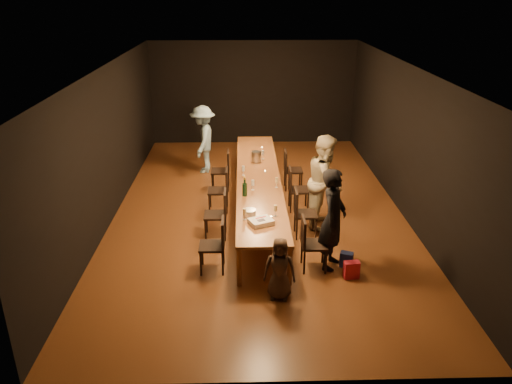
{
  "coord_description": "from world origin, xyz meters",
  "views": [
    {
      "loc": [
        -0.32,
        -9.68,
        4.43
      ],
      "look_at": [
        -0.09,
        -1.42,
        1.0
      ],
      "focal_mm": 35.0,
      "sensor_mm": 36.0,
      "label": 1
    }
  ],
  "objects_px": {
    "chair_right_0": "(314,244)",
    "woman_tan": "(325,181)",
    "chair_right_3": "(293,170)",
    "birthday_cake": "(261,222)",
    "chair_left_3": "(220,170)",
    "child": "(280,269)",
    "chair_right_2": "(299,189)",
    "ice_bucket": "(256,157)",
    "chair_left_0": "(212,245)",
    "champagne_bottle": "(245,186)",
    "man_blue": "(203,139)",
    "chair_right_1": "(306,213)",
    "chair_left_1": "(215,214)",
    "chair_left_2": "(218,190)",
    "woman_birthday": "(333,219)",
    "table": "(259,179)",
    "plate_stack": "(250,213)"
  },
  "relations": [
    {
      "from": "chair_right_0",
      "to": "chair_right_2",
      "type": "relative_size",
      "value": 1.0
    },
    {
      "from": "child",
      "to": "table",
      "type": "bearing_deg",
      "value": 101.32
    },
    {
      "from": "ice_bucket",
      "to": "woman_tan",
      "type": "bearing_deg",
      "value": -52.42
    },
    {
      "from": "chair_right_2",
      "to": "chair_left_0",
      "type": "bearing_deg",
      "value": -35.31
    },
    {
      "from": "table",
      "to": "man_blue",
      "type": "xyz_separation_m",
      "value": [
        -1.32,
        2.45,
        0.15
      ]
    },
    {
      "from": "chair_right_2",
      "to": "chair_left_1",
      "type": "xyz_separation_m",
      "value": [
        -1.7,
        -1.2,
        0.0
      ]
    },
    {
      "from": "chair_right_3",
      "to": "birthday_cake",
      "type": "bearing_deg",
      "value": -14.49
    },
    {
      "from": "woman_birthday",
      "to": "plate_stack",
      "type": "relative_size",
      "value": 8.0
    },
    {
      "from": "chair_left_0",
      "to": "chair_right_3",
      "type": "bearing_deg",
      "value": -25.28
    },
    {
      "from": "woman_birthday",
      "to": "table",
      "type": "bearing_deg",
      "value": 49.33
    },
    {
      "from": "chair_right_3",
      "to": "ice_bucket",
      "type": "height_order",
      "value": "ice_bucket"
    },
    {
      "from": "chair_left_2",
      "to": "ice_bucket",
      "type": "distance_m",
      "value": 1.35
    },
    {
      "from": "table",
      "to": "chair_left_2",
      "type": "relative_size",
      "value": 6.45
    },
    {
      "from": "woman_tan",
      "to": "birthday_cake",
      "type": "height_order",
      "value": "woman_tan"
    },
    {
      "from": "chair_left_2",
      "to": "plate_stack",
      "type": "relative_size",
      "value": 4.25
    },
    {
      "from": "chair_right_3",
      "to": "chair_left_0",
      "type": "xyz_separation_m",
      "value": [
        -1.7,
        -3.6,
        0.0
      ]
    },
    {
      "from": "chair_right_1",
      "to": "man_blue",
      "type": "relative_size",
      "value": 0.55
    },
    {
      "from": "chair_right_3",
      "to": "birthday_cake",
      "type": "relative_size",
      "value": 2.01
    },
    {
      "from": "chair_right_2",
      "to": "champagne_bottle",
      "type": "xyz_separation_m",
      "value": [
        -1.14,
        -0.99,
        0.47
      ]
    },
    {
      "from": "chair_right_1",
      "to": "chair_left_0",
      "type": "bearing_deg",
      "value": -54.78
    },
    {
      "from": "chair_right_3",
      "to": "chair_left_3",
      "type": "xyz_separation_m",
      "value": [
        -1.7,
        0.0,
        0.0
      ]
    },
    {
      "from": "chair_left_0",
      "to": "chair_left_2",
      "type": "bearing_deg",
      "value": 0.0
    },
    {
      "from": "woman_birthday",
      "to": "champagne_bottle",
      "type": "xyz_separation_m",
      "value": [
        -1.44,
        1.32,
        0.06
      ]
    },
    {
      "from": "chair_right_0",
      "to": "chair_left_3",
      "type": "relative_size",
      "value": 1.0
    },
    {
      "from": "champagne_bottle",
      "to": "woman_birthday",
      "type": "bearing_deg",
      "value": -42.53
    },
    {
      "from": "woman_birthday",
      "to": "plate_stack",
      "type": "distance_m",
      "value": 1.43
    },
    {
      "from": "man_blue",
      "to": "birthday_cake",
      "type": "bearing_deg",
      "value": 20.23
    },
    {
      "from": "woman_birthday",
      "to": "champagne_bottle",
      "type": "bearing_deg",
      "value": 70.39
    },
    {
      "from": "woman_birthday",
      "to": "man_blue",
      "type": "relative_size",
      "value": 1.03
    },
    {
      "from": "champagne_bottle",
      "to": "chair_left_2",
      "type": "bearing_deg",
      "value": 119.31
    },
    {
      "from": "chair_left_3",
      "to": "child",
      "type": "bearing_deg",
      "value": -166.49
    },
    {
      "from": "man_blue",
      "to": "woman_birthday",
      "type": "bearing_deg",
      "value": 32.19
    },
    {
      "from": "chair_right_2",
      "to": "chair_right_3",
      "type": "height_order",
      "value": "same"
    },
    {
      "from": "chair_right_1",
      "to": "chair_left_0",
      "type": "distance_m",
      "value": 2.08
    },
    {
      "from": "chair_left_2",
      "to": "woman_tan",
      "type": "relative_size",
      "value": 0.51
    },
    {
      "from": "man_blue",
      "to": "ice_bucket",
      "type": "distance_m",
      "value": 1.96
    },
    {
      "from": "chair_left_2",
      "to": "woman_birthday",
      "type": "bearing_deg",
      "value": -139.19
    },
    {
      "from": "chair_right_0",
      "to": "woman_tan",
      "type": "relative_size",
      "value": 0.51
    },
    {
      "from": "table",
      "to": "champagne_bottle",
      "type": "distance_m",
      "value": 1.06
    },
    {
      "from": "plate_stack",
      "to": "birthday_cake",
      "type": "bearing_deg",
      "value": -59.88
    },
    {
      "from": "woman_birthday",
      "to": "birthday_cake",
      "type": "distance_m",
      "value": 1.19
    },
    {
      "from": "chair_right_0",
      "to": "chair_left_0",
      "type": "bearing_deg",
      "value": -90.0
    },
    {
      "from": "chair_left_3",
      "to": "ice_bucket",
      "type": "distance_m",
      "value": 0.95
    },
    {
      "from": "table",
      "to": "chair_left_1",
      "type": "relative_size",
      "value": 6.45
    },
    {
      "from": "woman_birthday",
      "to": "child",
      "type": "relative_size",
      "value": 1.75
    },
    {
      "from": "champagne_bottle",
      "to": "chair_right_3",
      "type": "bearing_deg",
      "value": 62.46
    },
    {
      "from": "man_blue",
      "to": "chair_left_2",
      "type": "bearing_deg",
      "value": 15.59
    },
    {
      "from": "chair_left_3",
      "to": "ice_bucket",
      "type": "relative_size",
      "value": 3.85
    },
    {
      "from": "ice_bucket",
      "to": "birthday_cake",
      "type": "bearing_deg",
      "value": -90.24
    },
    {
      "from": "chair_left_2",
      "to": "chair_left_3",
      "type": "distance_m",
      "value": 1.2
    }
  ]
}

